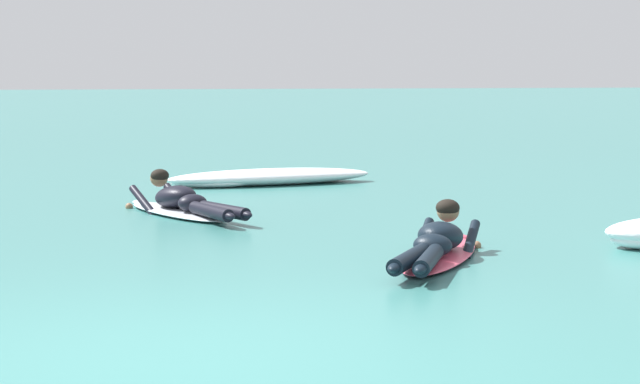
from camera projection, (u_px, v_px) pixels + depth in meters
ground_plane at (154, 184)px, 16.80m from camera, size 120.00×120.00×0.00m
surfer_near at (437, 246)px, 10.27m from camera, size 1.46×2.45×0.54m
surfer_far at (182, 203)px, 13.32m from camera, size 1.45×2.46×0.55m
whitewater_front at (271, 177)px, 16.69m from camera, size 3.11×1.35×0.23m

